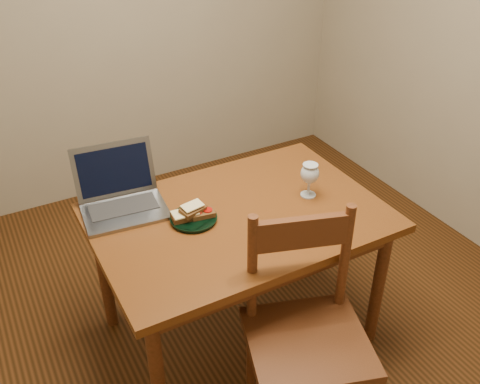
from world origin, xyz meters
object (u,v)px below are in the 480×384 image
laptop (120,192)px  chair (307,327)px  milk_glass (309,180)px  plate (194,219)px  table (239,229)px

laptop → chair: bearing=-58.3°
chair → milk_glass: 0.72m
milk_glass → laptop: (-0.81, 0.35, -0.01)m
plate → laptop: 0.37m
plate → milk_glass: milk_glass is taller
table → milk_glass: size_ratio=7.59×
milk_glass → laptop: size_ratio=0.42×
table → chair: bearing=-90.4°
plate → milk_glass: 0.58m
milk_glass → plate: bearing=172.6°
chair → milk_glass: (0.37, 0.55, 0.28)m
table → laptop: laptop is taller
table → milk_glass: 0.41m
table → plate: plate is taller
table → chair: 0.58m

